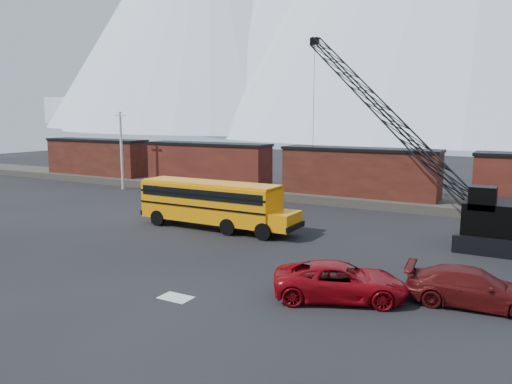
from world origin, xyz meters
TOP-DOWN VIEW (x-y plane):
  - ground at (0.00, 0.00)m, footprint 160.00×160.00m
  - gravel_berm at (0.00, 22.00)m, footprint 120.00×5.00m
  - boxcar_west_far at (-32.00, 22.00)m, footprint 13.70×3.10m
  - boxcar_west_near at (-16.00, 22.00)m, footprint 13.70×3.10m
  - boxcar_mid at (0.00, 22.00)m, footprint 13.70×3.10m
  - utility_pole at (-24.00, 18.00)m, footprint 1.40×0.24m
  - snow_patch at (0.50, -4.00)m, footprint 1.40×0.90m
  - school_bus at (-5.44, 7.60)m, footprint 11.65×2.65m
  - red_pickup at (6.61, -0.68)m, footprint 6.14×4.54m
  - maroon_suv at (11.55, 1.25)m, footprint 5.49×2.71m
  - crawler_crane at (3.29, 16.27)m, footprint 19.59×12.37m

SIDE VIEW (x-z plane):
  - ground at x=0.00m, z-range 0.00..0.00m
  - snow_patch at x=0.50m, z-range 0.00..0.02m
  - gravel_berm at x=0.00m, z-range 0.00..0.70m
  - maroon_suv at x=11.55m, z-range 0.00..1.54m
  - red_pickup at x=6.61m, z-range 0.00..1.55m
  - school_bus at x=-5.44m, z-range 0.20..3.39m
  - boxcar_west_far at x=-32.00m, z-range 0.68..4.85m
  - boxcar_west_near at x=-16.00m, z-range 0.68..4.85m
  - boxcar_mid at x=0.00m, z-range 0.68..4.85m
  - utility_pole at x=-24.00m, z-range 0.15..8.15m
  - crawler_crane at x=3.29m, z-range 0.89..15.33m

